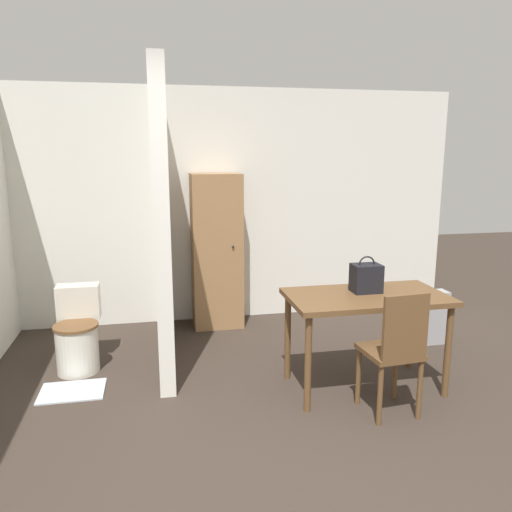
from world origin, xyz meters
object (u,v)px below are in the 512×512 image
at_px(wooden_chair, 395,349).
at_px(space_heater, 429,317).
at_px(dining_table, 366,306).
at_px(handbag, 366,278).
at_px(toilet, 78,335).
at_px(wooden_cabinet, 217,251).

relative_size(wooden_chair, space_heater, 1.77).
distance_m(dining_table, wooden_chair, 0.48).
height_order(dining_table, handbag, handbag).
xyz_separation_m(dining_table, space_heater, (1.00, 0.75, -0.41)).
bearing_deg(handbag, dining_table, -106.45).
distance_m(dining_table, toilet, 2.43).
height_order(wooden_chair, handbag, handbag).
distance_m(wooden_chair, toilet, 2.61).
bearing_deg(handbag, toilet, 161.81).
bearing_deg(dining_table, space_heater, 36.99).
bearing_deg(handbag, wooden_chair, -90.15).
distance_m(toilet, wooden_cabinet, 1.66).
bearing_deg(wooden_chair, toilet, 145.94).
bearing_deg(dining_table, wooden_chair, -87.35).
bearing_deg(toilet, space_heater, -1.20).
distance_m(handbag, wooden_cabinet, 1.89).
relative_size(handbag, space_heater, 0.55).
xyz_separation_m(dining_table, handbag, (0.02, 0.08, 0.20)).
bearing_deg(space_heater, dining_table, -143.01).
distance_m(wooden_chair, handbag, 0.65).
distance_m(dining_table, space_heater, 1.32).
xyz_separation_m(wooden_cabinet, space_heater, (1.94, -0.95, -0.55)).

